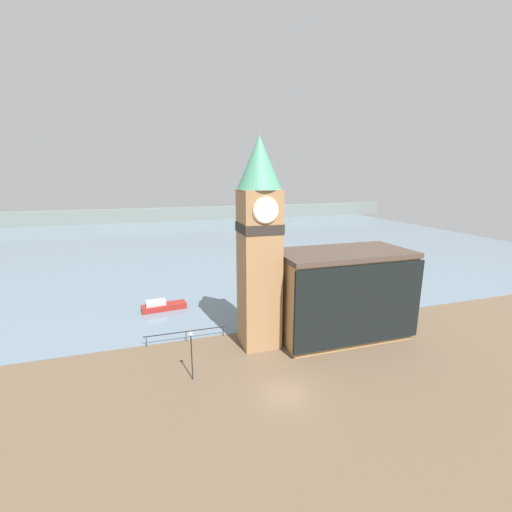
# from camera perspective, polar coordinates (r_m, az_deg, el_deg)

# --- Properties ---
(ground_plane) EXTENTS (160.00, 160.00, 0.00)m
(ground_plane) POSITION_cam_1_polar(r_m,az_deg,el_deg) (28.84, 5.06, -22.09)
(ground_plane) COLOR brown
(water) EXTENTS (160.00, 120.00, 0.00)m
(water) POSITION_cam_1_polar(r_m,az_deg,el_deg) (95.27, -11.68, 2.85)
(water) COLOR slate
(water) RESTS_ON ground_plane
(far_shoreline) EXTENTS (180.00, 3.00, 5.00)m
(far_shoreline) POSITION_cam_1_polar(r_m,az_deg,el_deg) (134.41, -13.58, 6.78)
(far_shoreline) COLOR slate
(far_shoreline) RESTS_ON water
(pier_railing) EXTENTS (8.44, 0.08, 1.09)m
(pier_railing) POSITION_cam_1_polar(r_m,az_deg,el_deg) (36.74, -11.60, -12.40)
(pier_railing) COLOR #232328
(pier_railing) RESTS_ON ground_plane
(clock_tower) EXTENTS (4.14, 4.14, 20.22)m
(clock_tower) POSITION_cam_1_polar(r_m,az_deg,el_deg) (32.48, 0.54, 2.73)
(clock_tower) COLOR #9E754C
(clock_tower) RESTS_ON ground_plane
(pier_building) EXTENTS (13.80, 7.12, 9.22)m
(pier_building) POSITION_cam_1_polar(r_m,az_deg,el_deg) (37.07, 14.16, -6.12)
(pier_building) COLOR #A88451
(pier_building) RESTS_ON ground_plane
(boat_near) EXTENTS (5.66, 2.27, 1.39)m
(boat_near) POSITION_cam_1_polar(r_m,az_deg,el_deg) (45.56, -15.36, -8.02)
(boat_near) COLOR maroon
(boat_near) RESTS_ON water
(mooring_bollard_near) EXTENTS (0.26, 0.26, 0.69)m
(mooring_bollard_near) POSITION_cam_1_polar(r_m,az_deg,el_deg) (36.53, -2.57, -13.25)
(mooring_bollard_near) COLOR brown
(mooring_bollard_near) RESTS_ON ground_plane
(lamp_post) EXTENTS (0.32, 0.32, 4.28)m
(lamp_post) POSITION_cam_1_polar(r_m,az_deg,el_deg) (29.47, -10.73, -14.69)
(lamp_post) COLOR black
(lamp_post) RESTS_ON ground_plane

